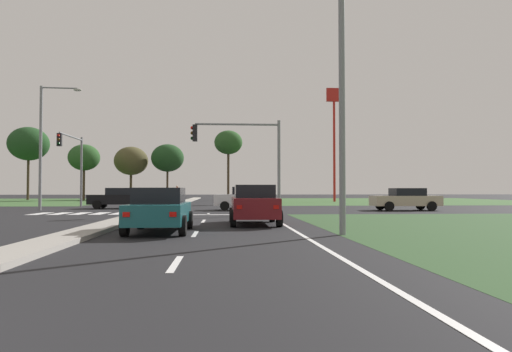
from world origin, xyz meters
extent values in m
plane|color=black|center=(0.00, 30.00, 0.00)|extent=(200.00, 200.00, 0.00)
cube|color=#385B2D|center=(25.50, 54.50, 0.00)|extent=(35.00, 35.00, 0.01)
cube|color=gray|center=(0.00, 11.00, 0.07)|extent=(1.20, 22.00, 0.14)
cube|color=#ADA89E|center=(0.00, 55.00, 0.07)|extent=(1.20, 36.00, 0.14)
cube|color=silver|center=(3.50, 5.63, 0.01)|extent=(0.14, 2.00, 0.01)
cube|color=silver|center=(3.50, 11.63, 0.01)|extent=(0.14, 2.00, 0.01)
cube|color=silver|center=(3.50, 17.63, 0.01)|extent=(0.14, 2.00, 0.01)
cube|color=silver|center=(3.50, 23.63, 0.01)|extent=(0.14, 2.00, 0.01)
cube|color=silver|center=(6.85, 12.00, 0.01)|extent=(0.14, 24.00, 0.01)
cube|color=silver|center=(3.80, 23.00, 0.01)|extent=(6.40, 0.50, 0.01)
cube|color=silver|center=(-6.40, 24.80, 0.01)|extent=(0.70, 2.80, 0.01)
cube|color=silver|center=(-5.25, 24.80, 0.01)|extent=(0.70, 2.80, 0.01)
cube|color=silver|center=(-4.10, 24.80, 0.01)|extent=(0.70, 2.80, 0.01)
cube|color=silver|center=(-2.95, 24.80, 0.01)|extent=(0.70, 2.80, 0.01)
cube|color=silver|center=(-1.80, 24.80, 0.01)|extent=(0.70, 2.80, 0.01)
cube|color=silver|center=(-0.65, 24.80, 0.01)|extent=(0.70, 2.80, 0.01)
cube|color=slate|center=(-2.38, 51.37, 0.67)|extent=(1.73, 4.19, 0.70)
cube|color=black|center=(-2.38, 51.52, 1.28)|extent=(1.52, 1.93, 0.52)
cube|color=red|center=(-1.73, 53.48, 0.74)|extent=(0.20, 0.04, 0.14)
cube|color=red|center=(-3.04, 53.48, 0.74)|extent=(0.20, 0.04, 0.14)
cylinder|color=black|center=(-1.52, 50.03, 0.32)|extent=(0.22, 0.64, 0.64)
cylinder|color=black|center=(-3.25, 50.03, 0.32)|extent=(0.22, 0.64, 0.64)
cylinder|color=black|center=(-1.52, 52.71, 0.32)|extent=(0.22, 0.64, 0.64)
cylinder|color=black|center=(-3.25, 52.71, 0.32)|extent=(0.22, 0.64, 0.64)
cube|color=silver|center=(5.78, 29.07, 0.71)|extent=(4.12, 1.82, 0.77)
cube|color=black|center=(5.93, 29.07, 1.35)|extent=(1.90, 1.60, 0.52)
cube|color=red|center=(7.86, 28.38, 0.78)|extent=(0.04, 0.20, 0.14)
cube|color=red|center=(7.86, 29.76, 0.78)|extent=(0.04, 0.20, 0.14)
cylinder|color=black|center=(4.46, 28.16, 0.32)|extent=(0.64, 0.22, 0.64)
cylinder|color=black|center=(4.46, 29.97, 0.32)|extent=(0.64, 0.22, 0.64)
cylinder|color=black|center=(7.10, 28.16, 0.32)|extent=(0.64, 0.22, 0.64)
cylinder|color=black|center=(7.10, 29.97, 0.32)|extent=(0.64, 0.22, 0.64)
cube|color=black|center=(-3.50, 32.29, 0.67)|extent=(4.34, 1.76, 0.71)
cube|color=black|center=(-3.35, 32.29, 1.29)|extent=(2.00, 1.55, 0.52)
cube|color=red|center=(-1.31, 31.62, 0.75)|extent=(0.04, 0.20, 0.14)
cube|color=red|center=(-1.31, 32.96, 0.75)|extent=(0.04, 0.20, 0.14)
cylinder|color=black|center=(-4.89, 31.41, 0.32)|extent=(0.64, 0.22, 0.64)
cylinder|color=black|center=(-4.89, 33.18, 0.32)|extent=(0.64, 0.22, 0.64)
cylinder|color=black|center=(-2.11, 31.41, 0.32)|extent=(0.64, 0.22, 0.64)
cylinder|color=black|center=(-2.11, 33.18, 0.32)|extent=(0.64, 0.22, 0.64)
cube|color=#BCAD8E|center=(16.81, 27.68, 0.66)|extent=(4.54, 1.80, 0.68)
cube|color=black|center=(16.96, 27.68, 1.26)|extent=(2.09, 1.58, 0.52)
cube|color=red|center=(19.10, 27.00, 0.73)|extent=(0.04, 0.20, 0.14)
cube|color=red|center=(19.10, 28.36, 0.73)|extent=(0.04, 0.20, 0.14)
cylinder|color=black|center=(15.36, 26.78, 0.32)|extent=(0.64, 0.22, 0.64)
cylinder|color=black|center=(15.36, 28.58, 0.32)|extent=(0.64, 0.22, 0.64)
cylinder|color=black|center=(18.27, 26.78, 0.32)|extent=(0.64, 0.22, 0.64)
cylinder|color=black|center=(18.27, 28.58, 0.32)|extent=(0.64, 0.22, 0.64)
cube|color=#19565B|center=(2.28, 12.36, 0.64)|extent=(1.75, 4.28, 0.65)
cube|color=black|center=(2.28, 12.21, 1.23)|extent=(1.54, 1.97, 0.52)
cube|color=red|center=(1.62, 10.20, 0.71)|extent=(0.20, 0.04, 0.14)
cube|color=red|center=(2.95, 10.20, 0.71)|extent=(0.20, 0.04, 0.14)
cylinder|color=black|center=(1.41, 13.74, 0.32)|extent=(0.22, 0.64, 0.64)
cylinder|color=black|center=(3.16, 13.74, 0.32)|extent=(0.22, 0.64, 0.64)
cylinder|color=black|center=(1.41, 10.99, 0.32)|extent=(0.22, 0.64, 0.64)
cylinder|color=black|center=(3.16, 10.99, 0.32)|extent=(0.22, 0.64, 0.64)
cube|color=maroon|center=(5.65, 15.67, 0.71)|extent=(1.77, 4.27, 0.77)
cube|color=black|center=(5.65, 15.52, 1.35)|extent=(1.56, 1.97, 0.52)
cube|color=red|center=(4.98, 13.51, 0.78)|extent=(0.20, 0.04, 0.14)
cube|color=red|center=(6.32, 13.51, 0.78)|extent=(0.20, 0.04, 0.14)
cylinder|color=black|center=(4.77, 17.03, 0.32)|extent=(0.22, 0.64, 0.64)
cylinder|color=black|center=(6.53, 17.03, 0.32)|extent=(0.22, 0.64, 0.64)
cylinder|color=black|center=(4.77, 14.30, 0.32)|extent=(0.22, 0.64, 0.64)
cylinder|color=black|center=(6.53, 14.30, 0.32)|extent=(0.22, 0.64, 0.64)
cylinder|color=gray|center=(-7.60, 36.60, 2.92)|extent=(0.18, 0.18, 5.84)
cylinder|color=gray|center=(-7.60, 33.95, 5.59)|extent=(0.12, 5.29, 0.12)
cube|color=black|center=(-7.60, 31.31, 5.07)|extent=(0.32, 0.26, 0.95)
sphere|color=red|center=(-7.60, 31.15, 5.37)|extent=(0.20, 0.20, 0.20)
sphere|color=#3A2405|center=(-7.60, 31.15, 5.07)|extent=(0.20, 0.20, 0.20)
sphere|color=black|center=(-7.60, 31.15, 4.77)|extent=(0.20, 0.20, 0.20)
cylinder|color=gray|center=(7.60, 23.40, 2.73)|extent=(0.18, 0.18, 5.45)
cylinder|color=gray|center=(5.17, 23.40, 5.20)|extent=(4.86, 0.12, 0.12)
cube|color=black|center=(2.74, 23.40, 4.68)|extent=(0.26, 0.32, 0.95)
sphere|color=red|center=(2.58, 23.40, 4.98)|extent=(0.20, 0.20, 0.20)
sphere|color=#3A2405|center=(2.58, 23.40, 4.68)|extent=(0.20, 0.20, 0.20)
sphere|color=black|center=(2.58, 23.40, 4.38)|extent=(0.20, 0.20, 0.20)
cylinder|color=gray|center=(8.15, 11.03, 4.56)|extent=(0.20, 0.20, 9.12)
cylinder|color=gray|center=(-8.15, 29.29, 4.28)|extent=(0.20, 0.20, 8.55)
cylinder|color=gray|center=(-6.95, 29.36, 8.45)|extent=(2.40, 0.24, 0.10)
ellipsoid|color=#B2B2A8|center=(-5.76, 29.43, 8.35)|extent=(0.56, 0.28, 0.20)
cylinder|color=#9E8966|center=(0.06, 40.08, 0.49)|extent=(0.16, 0.16, 0.71)
cylinder|color=maroon|center=(0.06, 40.08, 1.22)|extent=(0.34, 0.34, 0.74)
sphere|color=tan|center=(0.06, 40.08, 1.69)|extent=(0.21, 0.21, 0.21)
cylinder|color=red|center=(17.41, 50.65, 5.94)|extent=(0.28, 0.28, 11.88)
cube|color=red|center=(17.41, 50.65, 12.68)|extent=(1.80, 0.30, 1.60)
torus|color=yellow|center=(17.02, 50.82, 12.68)|extent=(0.96, 0.16, 0.96)
torus|color=yellow|center=(17.81, 50.82, 12.68)|extent=(0.96, 0.16, 0.96)
cylinder|color=#423323|center=(-22.65, 62.73, 3.14)|extent=(0.34, 0.34, 6.27)
ellipsoid|color=#1E421E|center=(-22.65, 62.73, 7.78)|extent=(5.46, 5.46, 4.64)
cylinder|color=#423323|center=(-14.31, 60.00, 2.30)|extent=(0.33, 0.33, 4.59)
ellipsoid|color=#285123|center=(-14.31, 60.00, 5.72)|extent=(4.12, 4.12, 3.51)
cylinder|color=#423323|center=(-8.94, 64.21, 2.12)|extent=(0.35, 0.35, 4.23)
ellipsoid|color=#4C4728|center=(-8.94, 64.21, 5.55)|extent=(4.80, 4.80, 4.08)
cylinder|color=#423323|center=(-3.66, 63.41, 2.33)|extent=(0.29, 0.29, 4.67)
ellipsoid|color=#1E421E|center=(-3.66, 63.41, 5.94)|extent=(4.62, 4.62, 3.93)
cylinder|color=#423323|center=(4.96, 58.96, 3.37)|extent=(0.32, 0.32, 6.74)
ellipsoid|color=#285123|center=(4.96, 58.96, 7.78)|extent=(3.77, 3.77, 3.20)
camera|label=1|loc=(4.43, -3.37, 1.42)|focal=32.59mm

